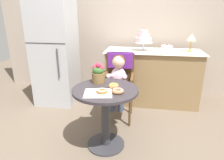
# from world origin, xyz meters

# --- Properties ---
(ground_plane) EXTENTS (8.00, 8.00, 0.00)m
(ground_plane) POSITION_xyz_m (0.00, 0.00, 0.00)
(ground_plane) COLOR #6B5B4C
(back_wall) EXTENTS (4.80, 0.10, 2.70)m
(back_wall) POSITION_xyz_m (0.00, 1.85, 1.35)
(back_wall) COLOR #B2A393
(back_wall) RESTS_ON ground
(cafe_table) EXTENTS (0.72, 0.72, 0.72)m
(cafe_table) POSITION_xyz_m (0.00, 0.00, 0.51)
(cafe_table) COLOR #332D33
(cafe_table) RESTS_ON ground
(wicker_chair) EXTENTS (0.42, 0.45, 0.95)m
(wicker_chair) POSITION_xyz_m (0.07, 0.73, 0.64)
(wicker_chair) COLOR brown
(wicker_chair) RESTS_ON ground
(seated_child) EXTENTS (0.27, 0.32, 0.73)m
(seated_child) POSITION_xyz_m (0.07, 0.58, 0.68)
(seated_child) COLOR silver
(seated_child) RESTS_ON ground
(paper_napkin) EXTENTS (0.32, 0.29, 0.00)m
(paper_napkin) POSITION_xyz_m (-0.05, -0.14, 0.72)
(paper_napkin) COLOR white
(paper_napkin) RESTS_ON cafe_table
(donut_front) EXTENTS (0.11, 0.11, 0.05)m
(donut_front) POSITION_xyz_m (0.09, 0.04, 0.74)
(donut_front) COLOR #AD7542
(donut_front) RESTS_ON cafe_table
(donut_mid) EXTENTS (0.12, 0.12, 0.04)m
(donut_mid) POSITION_xyz_m (-0.01, -0.12, 0.74)
(donut_mid) COLOR #936033
(donut_mid) RESTS_ON cafe_table
(donut_side) EXTENTS (0.13, 0.13, 0.04)m
(donut_side) POSITION_xyz_m (0.15, -0.09, 0.74)
(donut_side) COLOR #AD7542
(donut_side) RESTS_ON cafe_table
(flower_vase) EXTENTS (0.15, 0.15, 0.24)m
(flower_vase) POSITION_xyz_m (-0.12, 0.18, 0.83)
(flower_vase) COLOR brown
(flower_vase) RESTS_ON cafe_table
(display_counter) EXTENTS (1.56, 0.62, 0.90)m
(display_counter) POSITION_xyz_m (0.55, 1.30, 0.45)
(display_counter) COLOR #93754C
(display_counter) RESTS_ON ground
(tiered_cake_stand) EXTENTS (0.30, 0.30, 0.33)m
(tiered_cake_stand) POSITION_xyz_m (0.38, 1.30, 1.09)
(tiered_cake_stand) COLOR silver
(tiered_cake_stand) RESTS_ON display_counter
(round_layer_cake) EXTENTS (0.18, 0.18, 0.11)m
(round_layer_cake) POSITION_xyz_m (0.76, 1.33, 0.94)
(round_layer_cake) COLOR silver
(round_layer_cake) RESTS_ON display_counter
(table_lamp) EXTENTS (0.15, 0.15, 0.28)m
(table_lamp) POSITION_xyz_m (1.12, 1.32, 1.12)
(table_lamp) COLOR #B28C47
(table_lamp) RESTS_ON display_counter
(refrigerator) EXTENTS (0.64, 0.63, 1.70)m
(refrigerator) POSITION_xyz_m (-1.05, 1.10, 0.85)
(refrigerator) COLOR #B7BABF
(refrigerator) RESTS_ON ground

